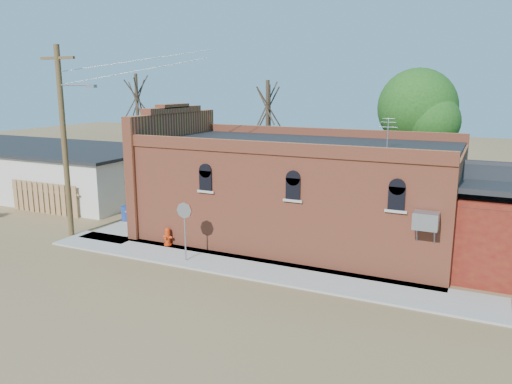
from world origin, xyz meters
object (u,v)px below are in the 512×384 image
at_px(utility_pole, 65,138).
at_px(stop_sign, 185,216).
at_px(brick_bar, 293,190).
at_px(fire_hydrant, 168,237).
at_px(trash_barrel, 127,214).

xyz_separation_m(utility_pole, stop_sign, (7.02, -0.74, -2.79)).
height_order(brick_bar, stop_sign, brick_bar).
bearing_deg(brick_bar, utility_pole, -156.31).
relative_size(fire_hydrant, trash_barrel, 0.99).
bearing_deg(brick_bar, trash_barrel, -171.92).
xyz_separation_m(fire_hydrant, trash_barrel, (-4.33, 2.43, 0.01)).
height_order(fire_hydrant, stop_sign, stop_sign).
bearing_deg(brick_bar, stop_sign, -118.81).
distance_m(fire_hydrant, trash_barrel, 4.97).
distance_m(brick_bar, trash_barrel, 9.22).
relative_size(stop_sign, trash_barrel, 2.98).
bearing_deg(fire_hydrant, brick_bar, 24.51).
distance_m(brick_bar, utility_pole, 10.96).
bearing_deg(fire_hydrant, trash_barrel, 136.50).
bearing_deg(utility_pole, stop_sign, -6.05).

